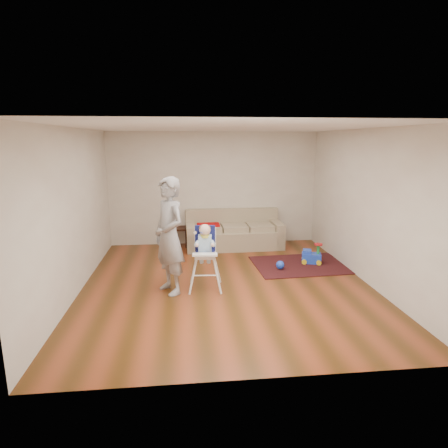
{
  "coord_description": "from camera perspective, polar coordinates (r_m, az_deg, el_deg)",
  "views": [
    {
      "loc": [
        -0.7,
        -6.23,
        2.49
      ],
      "look_at": [
        0.0,
        0.4,
        1.0
      ],
      "focal_mm": 30.0,
      "sensor_mm": 36.0,
      "label": 1
    }
  ],
  "objects": [
    {
      "name": "ground",
      "position": [
        6.75,
        0.36,
        -9.06
      ],
      "size": [
        5.5,
        5.5,
        0.0
      ],
      "primitive_type": "plane",
      "color": "#48290D",
      "rests_on": "ground"
    },
    {
      "name": "sofa",
      "position": [
        8.85,
        1.54,
        -0.82
      ],
      "size": [
        2.28,
        0.98,
        0.87
      ],
      "rotation": [
        0.0,
        0.0,
        0.03
      ],
      "color": "tan",
      "rests_on": "ground"
    },
    {
      "name": "ride_on_toy",
      "position": [
        7.94,
        13.2,
        -4.32
      ],
      "size": [
        0.44,
        0.37,
        0.42
      ],
      "primitive_type": null,
      "rotation": [
        0.0,
        0.0,
        -0.28
      ],
      "color": "blue",
      "rests_on": "area_rug"
    },
    {
      "name": "room_envelope",
      "position": [
        6.82,
        -0.11,
        7.42
      ],
      "size": [
        5.04,
        5.52,
        2.72
      ],
      "color": "beige",
      "rests_on": "ground"
    },
    {
      "name": "high_chair",
      "position": [
        6.38,
        -2.89,
        -5.15
      ],
      "size": [
        0.56,
        0.56,
        1.14
      ],
      "rotation": [
        0.0,
        0.0,
        -0.07
      ],
      "color": "white",
      "rests_on": "ground"
    },
    {
      "name": "side_table",
      "position": [
        9.07,
        -7.01,
        -1.92
      ],
      "size": [
        0.46,
        0.46,
        0.46
      ],
      "primitive_type": null,
      "color": "black",
      "rests_on": "ground"
    },
    {
      "name": "area_rug",
      "position": [
        7.84,
        11.48,
        -6.12
      ],
      "size": [
        1.91,
        1.48,
        0.01
      ],
      "primitive_type": "cube",
      "rotation": [
        0.0,
        0.0,
        0.06
      ],
      "color": "black",
      "rests_on": "ground"
    },
    {
      "name": "adult",
      "position": [
        6.17,
        -8.33,
        -1.84
      ],
      "size": [
        0.76,
        0.84,
        1.93
      ],
      "primitive_type": "imported",
      "rotation": [
        0.0,
        0.0,
        -1.02
      ],
      "color": "gray",
      "rests_on": "ground"
    },
    {
      "name": "toy_ball",
      "position": [
        7.49,
        8.56,
        -6.19
      ],
      "size": [
        0.17,
        0.17,
        0.17
      ],
      "primitive_type": "sphere",
      "color": "blue",
      "rests_on": "area_rug"
    }
  ]
}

